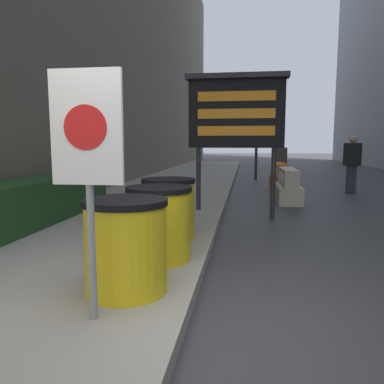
% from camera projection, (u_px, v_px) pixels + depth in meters
% --- Properties ---
extents(ground_plane, '(120.00, 120.00, 0.00)m').
position_uv_depth(ground_plane, '(185.00, 336.00, 3.03)').
color(ground_plane, '#38383A').
extents(hedge_strip, '(0.90, 5.15, 0.77)m').
position_uv_depth(hedge_strip, '(24.00, 203.00, 6.34)').
color(hedge_strip, '#1E421E').
rests_on(hedge_strip, sidewalk_left).
extents(barrel_drum_foreground, '(0.79, 0.79, 0.89)m').
position_uv_depth(barrel_drum_foreground, '(126.00, 246.00, 3.49)').
color(barrel_drum_foreground, yellow).
rests_on(barrel_drum_foreground, sidewalk_left).
extents(barrel_drum_middle, '(0.79, 0.79, 0.89)m').
position_uv_depth(barrel_drum_middle, '(159.00, 223.00, 4.47)').
color(barrel_drum_middle, yellow).
rests_on(barrel_drum_middle, sidewalk_left).
extents(barrel_drum_back, '(0.79, 0.79, 0.89)m').
position_uv_depth(barrel_drum_back, '(169.00, 209.00, 5.48)').
color(barrel_drum_back, yellow).
rests_on(barrel_drum_back, sidewalk_left).
extents(warning_sign, '(0.56, 0.08, 1.94)m').
position_uv_depth(warning_sign, '(87.00, 149.00, 2.81)').
color(warning_sign, gray).
rests_on(warning_sign, sidewalk_left).
extents(message_board, '(2.05, 0.36, 2.93)m').
position_uv_depth(message_board, '(236.00, 113.00, 7.60)').
color(message_board, '#28282B').
rests_on(message_board, ground_plane).
extents(jersey_barrier_cream, '(0.61, 1.88, 0.89)m').
position_uv_depth(jersey_barrier_cream, '(288.00, 187.00, 10.07)').
color(jersey_barrier_cream, beige).
rests_on(jersey_barrier_cream, ground_plane).
extents(jersey_barrier_orange_far, '(0.57, 1.98, 0.91)m').
position_uv_depth(jersey_barrier_orange_far, '(280.00, 178.00, 12.44)').
color(jersey_barrier_orange_far, orange).
rests_on(jersey_barrier_orange_far, ground_plane).
extents(traffic_cone_near, '(0.35, 0.35, 0.63)m').
position_uv_depth(traffic_cone_near, '(289.00, 177.00, 13.89)').
color(traffic_cone_near, black).
rests_on(traffic_cone_near, ground_plane).
extents(traffic_light_near_curb, '(0.28, 0.44, 3.50)m').
position_uv_depth(traffic_light_near_curb, '(257.00, 120.00, 15.79)').
color(traffic_light_near_curb, '#2D2D30').
rests_on(traffic_light_near_curb, ground_plane).
extents(pedestrian_worker, '(0.55, 0.48, 1.81)m').
position_uv_depth(pedestrian_worker, '(352.00, 159.00, 11.55)').
color(pedestrian_worker, '#333338').
rests_on(pedestrian_worker, ground_plane).
extents(pedestrian_passerby, '(0.49, 0.40, 1.63)m').
position_uv_depth(pedestrian_passerby, '(280.00, 160.00, 13.82)').
color(pedestrian_passerby, '#23283D').
rests_on(pedestrian_passerby, ground_plane).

